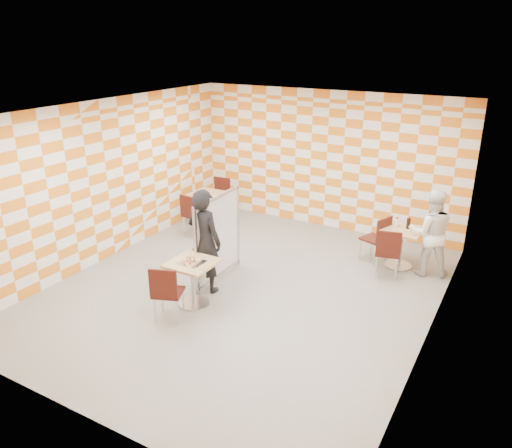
{
  "coord_description": "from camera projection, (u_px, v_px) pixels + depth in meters",
  "views": [
    {
      "loc": [
        3.88,
        -6.48,
        4.11
      ],
      "look_at": [
        0.1,
        0.2,
        1.15
      ],
      "focal_mm": 35.0,
      "sensor_mm": 36.0,
      "label": 1
    }
  ],
  "objects": [
    {
      "name": "chair_main_front",
      "position": [
        166.0,
        290.0,
        7.38
      ],
      "size": [
        0.55,
        0.55,
        0.92
      ],
      "color": "#3A110B",
      "rests_on": "ground"
    },
    {
      "name": "pizza_on_foil",
      "position": [
        192.0,
        261.0,
        7.78
      ],
      "size": [
        0.4,
        0.4,
        0.04
      ],
      "color": "silver",
      "rests_on": "main_table"
    },
    {
      "name": "chair_empty_near",
      "position": [
        192.0,
        212.0,
        10.57
      ],
      "size": [
        0.47,
        0.48,
        0.92
      ],
      "color": "#3A110B",
      "rests_on": "ground"
    },
    {
      "name": "second_table",
      "position": [
        401.0,
        241.0,
        9.19
      ],
      "size": [
        0.7,
        0.7,
        0.75
      ],
      "color": "tan",
      "rests_on": "ground"
    },
    {
      "name": "chair_second_side",
      "position": [
        379.0,
        236.0,
        9.34
      ],
      "size": [
        0.55,
        0.54,
        0.92
      ],
      "color": "#3A110B",
      "rests_on": "ground"
    },
    {
      "name": "sport_bottle",
      "position": [
        397.0,
        223.0,
        9.16
      ],
      "size": [
        0.06,
        0.06,
        0.2
      ],
      "color": "white",
      "rests_on": "second_table"
    },
    {
      "name": "soda_bottle",
      "position": [
        408.0,
        223.0,
        9.09
      ],
      "size": [
        0.07,
        0.07,
        0.23
      ],
      "color": "black",
      "rests_on": "second_table"
    },
    {
      "name": "chair_second_front",
      "position": [
        388.0,
        250.0,
        8.75
      ],
      "size": [
        0.51,
        0.51,
        0.92
      ],
      "color": "#3A110B",
      "rests_on": "ground"
    },
    {
      "name": "room_shell",
      "position": [
        261.0,
        197.0,
        8.43
      ],
      "size": [
        7.0,
        7.0,
        7.0
      ],
      "color": "gray",
      "rests_on": "ground"
    },
    {
      "name": "empty_table",
      "position": [
        207.0,
        203.0,
        11.23
      ],
      "size": [
        0.7,
        0.7,
        0.75
      ],
      "color": "tan",
      "rests_on": "ground"
    },
    {
      "name": "man_white",
      "position": [
        431.0,
        233.0,
        8.82
      ],
      "size": [
        0.93,
        0.82,
        1.59
      ],
      "primitive_type": "imported",
      "rotation": [
        0.0,
        0.0,
        3.48
      ],
      "color": "white",
      "rests_on": "ground"
    },
    {
      "name": "man_dark",
      "position": [
        204.0,
        241.0,
        8.22
      ],
      "size": [
        0.69,
        0.48,
        1.78
      ],
      "primitive_type": "imported",
      "rotation": [
        0.0,
        0.0,
        3.05
      ],
      "color": "black",
      "rests_on": "ground"
    },
    {
      "name": "chair_empty_far",
      "position": [
        220.0,
        194.0,
        11.74
      ],
      "size": [
        0.44,
        0.45,
        0.92
      ],
      "color": "#3A110B",
      "rests_on": "ground"
    },
    {
      "name": "main_table",
      "position": [
        193.0,
        276.0,
        7.88
      ],
      "size": [
        0.7,
        0.7,
        0.75
      ],
      "color": "tan",
      "rests_on": "ground"
    },
    {
      "name": "partition",
      "position": [
        218.0,
        237.0,
        8.64
      ],
      "size": [
        0.08,
        1.38,
        1.55
      ],
      "color": "white",
      "rests_on": "ground"
    }
  ]
}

